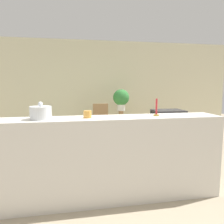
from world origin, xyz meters
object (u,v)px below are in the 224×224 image
potted_plant (121,98)px  decorative_bowl (41,113)px  television (168,120)px  couch (45,147)px  wooden_chair (101,121)px

potted_plant → decorative_bowl: size_ratio=2.34×
potted_plant → decorative_bowl: potted_plant is taller
decorative_bowl → television: bearing=39.5°
television → decorative_bowl: bearing=-140.5°
couch → decorative_bowl: size_ratio=8.27×
couch → wooden_chair: bearing=45.1°
couch → wooden_chair: size_ratio=2.12×
wooden_chair → decorative_bowl: (-1.10, -2.86, 0.61)m
couch → television: (2.73, 0.52, 0.37)m
couch → wooden_chair: (1.26, 1.27, 0.25)m
couch → television: television is taller
television → potted_plant: 1.41m
wooden_chair → decorative_bowl: 3.13m
couch → television: size_ratio=2.86×
decorative_bowl → potted_plant: bearing=61.7°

